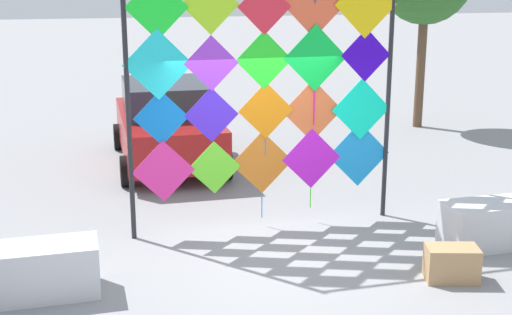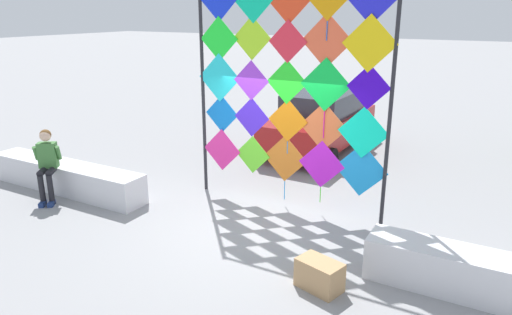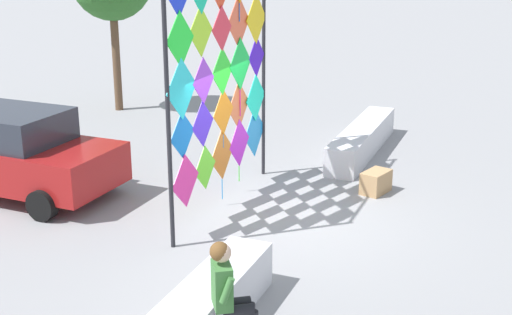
{
  "view_description": "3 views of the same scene",
  "coord_description": "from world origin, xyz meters",
  "px_view_note": "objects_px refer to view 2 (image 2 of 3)",
  "views": [
    {
      "loc": [
        -2.46,
        -7.99,
        3.56
      ],
      "look_at": [
        -0.09,
        0.81,
        1.19
      ],
      "focal_mm": 47.94,
      "sensor_mm": 36.0,
      "label": 1
    },
    {
      "loc": [
        3.9,
        -6.65,
        3.75
      ],
      "look_at": [
        -0.21,
        0.72,
        1.1
      ],
      "focal_mm": 33.15,
      "sensor_mm": 36.0,
      "label": 2
    },
    {
      "loc": [
        -10.44,
        -3.66,
        4.61
      ],
      "look_at": [
        0.26,
        0.67,
        0.96
      ],
      "focal_mm": 48.13,
      "sensor_mm": 36.0,
      "label": 3
    }
  ],
  "objects_px": {
    "cardboard_box_large": "(319,275)",
    "kite_display_rack": "(290,78)",
    "parked_car": "(321,121)",
    "seated_vendor": "(47,160)"
  },
  "relations": [
    {
      "from": "cardboard_box_large",
      "to": "kite_display_rack",
      "type": "bearing_deg",
      "value": 124.38
    },
    {
      "from": "kite_display_rack",
      "to": "parked_car",
      "type": "relative_size",
      "value": 1.07
    },
    {
      "from": "kite_display_rack",
      "to": "cardboard_box_large",
      "type": "relative_size",
      "value": 7.2
    },
    {
      "from": "kite_display_rack",
      "to": "cardboard_box_large",
      "type": "distance_m",
      "value": 3.75
    },
    {
      "from": "cardboard_box_large",
      "to": "seated_vendor",
      "type": "bearing_deg",
      "value": 176.69
    },
    {
      "from": "seated_vendor",
      "to": "parked_car",
      "type": "distance_m",
      "value": 7.02
    },
    {
      "from": "kite_display_rack",
      "to": "parked_car",
      "type": "height_order",
      "value": "kite_display_rack"
    },
    {
      "from": "parked_car",
      "to": "cardboard_box_large",
      "type": "distance_m",
      "value": 6.97
    },
    {
      "from": "kite_display_rack",
      "to": "cardboard_box_large",
      "type": "xyz_separation_m",
      "value": [
        1.65,
        -2.41,
        -2.34
      ]
    },
    {
      "from": "kite_display_rack",
      "to": "parked_car",
      "type": "xyz_separation_m",
      "value": [
        -0.92,
        4.04,
        -1.74
      ]
    }
  ]
}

